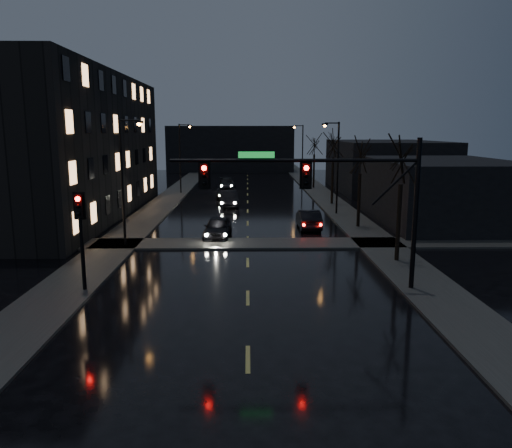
{
  "coord_description": "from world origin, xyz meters",
  "views": [
    {
      "loc": [
        0.01,
        -13.1,
        7.33
      ],
      "look_at": [
        0.38,
        8.73,
        3.2
      ],
      "focal_mm": 35.0,
      "sensor_mm": 36.0,
      "label": 1
    }
  ],
  "objects_px": {
    "oncoming_car_b": "(229,199)",
    "oncoming_car_c": "(227,193)",
    "oncoming_car_a": "(218,227)",
    "oncoming_car_d": "(227,184)",
    "lead_car": "(309,219)"
  },
  "relations": [
    {
      "from": "oncoming_car_b",
      "to": "oncoming_car_d",
      "type": "bearing_deg",
      "value": 86.34
    },
    {
      "from": "oncoming_car_b",
      "to": "oncoming_car_d",
      "type": "xyz_separation_m",
      "value": [
        -0.76,
        14.43,
        -0.07
      ]
    },
    {
      "from": "oncoming_car_d",
      "to": "lead_car",
      "type": "xyz_separation_m",
      "value": [
        7.15,
        -25.67,
        0.04
      ]
    },
    {
      "from": "oncoming_car_c",
      "to": "lead_car",
      "type": "relative_size",
      "value": 1.06
    },
    {
      "from": "oncoming_car_b",
      "to": "lead_car",
      "type": "bearing_deg",
      "value": -67.1
    },
    {
      "from": "oncoming_car_a",
      "to": "oncoming_car_b",
      "type": "xyz_separation_m",
      "value": [
        0.26,
        14.32,
        0.03
      ]
    },
    {
      "from": "oncoming_car_c",
      "to": "lead_car",
      "type": "bearing_deg",
      "value": -70.39
    },
    {
      "from": "oncoming_car_a",
      "to": "oncoming_car_c",
      "type": "bearing_deg",
      "value": 94.65
    },
    {
      "from": "oncoming_car_c",
      "to": "oncoming_car_d",
      "type": "bearing_deg",
      "value": 89.09
    },
    {
      "from": "oncoming_car_b",
      "to": "oncoming_car_c",
      "type": "relative_size",
      "value": 0.97
    },
    {
      "from": "oncoming_car_c",
      "to": "oncoming_car_d",
      "type": "height_order",
      "value": "oncoming_car_d"
    },
    {
      "from": "oncoming_car_d",
      "to": "oncoming_car_b",
      "type": "bearing_deg",
      "value": -93.31
    },
    {
      "from": "oncoming_car_a",
      "to": "oncoming_car_b",
      "type": "bearing_deg",
      "value": 92.98
    },
    {
      "from": "oncoming_car_c",
      "to": "oncoming_car_b",
      "type": "bearing_deg",
      "value": -87.76
    },
    {
      "from": "oncoming_car_b",
      "to": "lead_car",
      "type": "distance_m",
      "value": 12.93
    }
  ]
}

